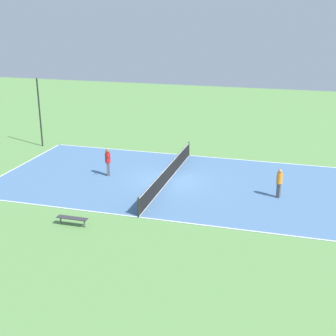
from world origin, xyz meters
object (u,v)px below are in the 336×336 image
Objects in this scene: tennis_net at (168,173)px; tennis_ball_right_alley at (190,176)px; tennis_ball_midcourt at (135,175)px; fence_post_back_right at (40,113)px; player_coach_red at (108,160)px; player_center_orange at (279,181)px; bench at (72,219)px; tennis_ball_far_baseline at (148,211)px.

tennis_net is 169.83× the size of tennis_ball_right_alley.
fence_post_back_right reaches higher than tennis_ball_midcourt.
fence_post_back_right is at bearing 73.64° from tennis_ball_right_alley.
tennis_ball_right_alley is 1.00× the size of tennis_ball_midcourt.
tennis_ball_midcourt is at bearing 81.75° from player_coach_red.
player_center_orange is 6.34m from tennis_ball_right_alley.
player_center_orange is (-0.82, -11.17, -0.06)m from player_coach_red.
bench is 0.93× the size of player_center_orange.
player_center_orange is at bearing -97.46° from tennis_net.
tennis_ball_right_alley is at bearing -43.19° from tennis_net.
player_center_orange is 26.03× the size of tennis_ball_midcourt.
bench reaches higher than tennis_ball_right_alley.
fence_post_back_right reaches higher than tennis_ball_right_alley.
tennis_ball_far_baseline is at bearing -139.64° from bench.
player_coach_red is at bearing 42.09° from tennis_ball_far_baseline.
bench is 15.99m from fence_post_back_right.
tennis_ball_right_alley is at bearing 80.35° from player_coach_red.
tennis_ball_far_baseline is at bearing 171.97° from tennis_ball_right_alley.
bench is at bearing 155.50° from tennis_ball_right_alley.
bench reaches higher than tennis_ball_far_baseline.
player_center_orange is at bearing 61.89° from player_coach_red.
tennis_net is 6.53× the size of player_center_orange.
tennis_net is 1.78m from tennis_ball_right_alley.
player_coach_red reaches higher than player_center_orange.
tennis_ball_far_baseline is at bearing 137.98° from player_center_orange.
player_coach_red is 2.09m from tennis_ball_midcourt.
bench is 24.23× the size of tennis_ball_midcourt.
tennis_ball_far_baseline is 16.25m from fence_post_back_right.
tennis_net is 2.11× the size of fence_post_back_right.
tennis_net is 7.12m from player_center_orange.
player_center_orange is (6.78, -9.96, 0.65)m from bench.
player_center_orange is 9.56m from tennis_ball_midcourt.
player_coach_red is at bearing 102.79° from player_center_orange.
player_center_orange reaches higher than tennis_ball_midcourt.
player_coach_red is 27.20× the size of tennis_ball_midcourt.
player_center_orange is 0.32× the size of fence_post_back_right.
bench is 7.72m from player_coach_red.
tennis_net is 169.83× the size of tennis_ball_far_baseline.
tennis_ball_far_baseline is (-4.88, -4.41, -1.04)m from player_coach_red.
bench is 0.30× the size of fence_post_back_right.
tennis_ball_far_baseline is 1.00× the size of tennis_ball_right_alley.
bench is 24.23× the size of tennis_ball_far_baseline.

